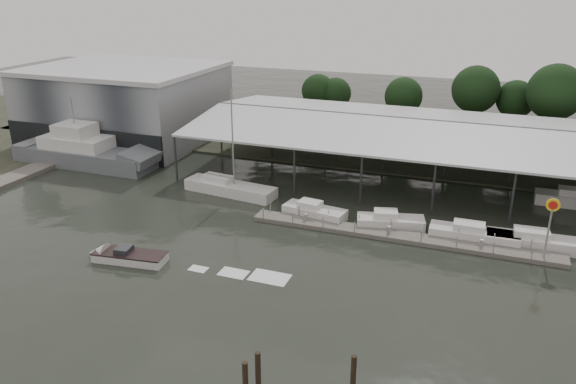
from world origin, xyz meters
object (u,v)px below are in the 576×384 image
(white_sailboat, at_px, (229,188))
(speedboat_underway, at_px, (124,256))
(grey_trawler, at_px, (86,153))
(shell_fuel_sign, at_px, (551,217))

(white_sailboat, xyz_separation_m, speedboat_underway, (-1.39, -17.09, -0.24))
(white_sailboat, relative_size, speedboat_underway, 0.65)
(grey_trawler, xyz_separation_m, white_sailboat, (21.23, -2.88, -0.94))
(grey_trawler, height_order, white_sailboat, white_sailboat)
(grey_trawler, distance_m, speedboat_underway, 28.18)
(grey_trawler, bearing_deg, white_sailboat, -7.78)
(shell_fuel_sign, bearing_deg, white_sailboat, 171.29)
(shell_fuel_sign, relative_size, grey_trawler, 0.29)
(speedboat_underway, bearing_deg, white_sailboat, -101.81)
(shell_fuel_sign, height_order, grey_trawler, grey_trawler)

